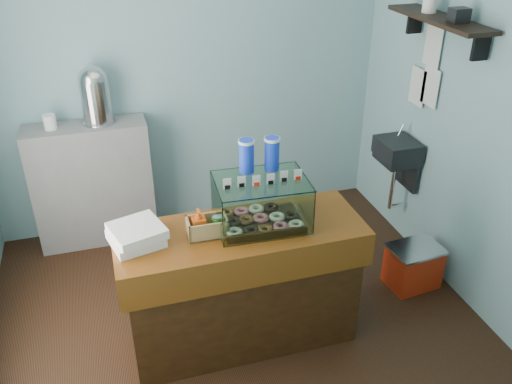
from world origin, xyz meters
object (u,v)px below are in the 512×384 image
object	(u,v)px
display_case	(260,198)
red_cooler	(413,266)
counter	(242,284)
coffee_urn	(95,94)

from	to	relation	value
display_case	red_cooler	xyz separation A→B (m)	(1.31, 0.10, -0.89)
display_case	red_cooler	size ratio (longest dim) A/B	1.41
display_case	red_cooler	distance (m)	1.59
counter	coffee_urn	xyz separation A→B (m)	(-0.77, 1.59, 0.89)
counter	display_case	world-z (taller)	display_case
coffee_urn	red_cooler	bearing A→B (deg)	-32.68
coffee_urn	red_cooler	xyz separation A→B (m)	(2.23, -1.43, -1.18)
coffee_urn	counter	bearing A→B (deg)	-64.17
red_cooler	coffee_urn	bearing A→B (deg)	141.85
counter	display_case	size ratio (longest dim) A/B	2.65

